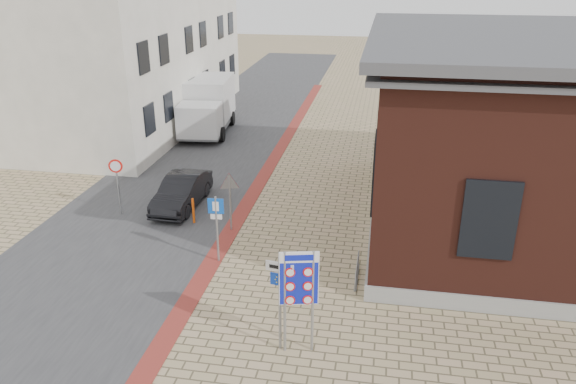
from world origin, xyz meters
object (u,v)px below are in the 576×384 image
Objects in this scene: essen_sign at (280,288)px; bollard at (193,211)px; border_sign at (299,281)px; parking_sign at (216,218)px; sedan at (182,192)px; box_truck at (208,106)px.

essen_sign reaches higher than bollard.
border_sign reaches higher than parking_sign.
sedan is at bearing 119.48° from parking_sign.
parking_sign is at bearing 116.60° from border_sign.
sedan reaches higher than bollard.
border_sign is at bearing 9.84° from essen_sign.
bollard is at bearing -54.80° from sedan.
parking_sign is (2.64, -3.97, 0.91)m from sedan.
parking_sign is (-3.22, 3.93, -0.46)m from border_sign.
border_sign is at bearing -52.16° from sedan.
sedan is 0.65× the size of box_truck.
sedan is 3.80× the size of bollard.
sedan is 4.85m from parking_sign.
box_truck is 14.81m from parking_sign.
border_sign is 0.53m from essen_sign.
box_truck is 19.65m from border_sign.
bollard is at bearing -81.01° from box_truck.
parking_sign is at bearing 134.98° from essen_sign.
border_sign is at bearing -54.78° from parking_sign.
parking_sign is 3.25m from bollard.
parking_sign is at bearing -77.18° from box_truck.
sedan is at bearing 123.97° from bollard.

